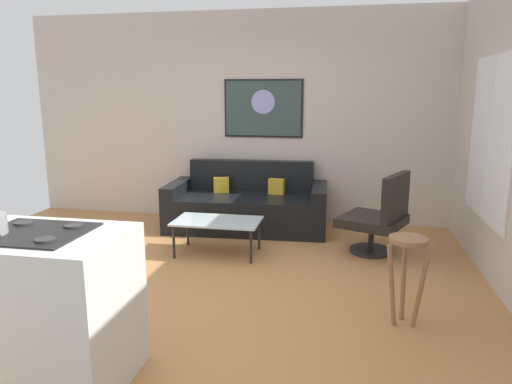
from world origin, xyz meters
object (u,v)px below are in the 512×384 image
couch (247,207)px  coffee_table (217,223)px  armchair (380,217)px  bar_stool (407,261)px  wall_painting (263,108)px

couch → coffee_table: (-0.11, -1.05, 0.06)m
armchair → bar_stool: 1.62m
armchair → bar_stool: size_ratio=1.31×
bar_stool → wall_painting: (-1.59, 2.82, 1.02)m
couch → bar_stool: bearing=-53.8°
coffee_table → bar_stool: (1.83, -1.29, 0.16)m
coffee_table → armchair: 1.76m
couch → wall_painting: (0.12, 0.48, 1.25)m
armchair → bar_stool: armchair is taller
bar_stool → wall_painting: 3.40m
couch → armchair: size_ratio=2.29×
bar_stool → armchair: bearing=93.4°
armchair → wall_painting: 2.22m
couch → coffee_table: 1.06m
couch → armchair: 1.78m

